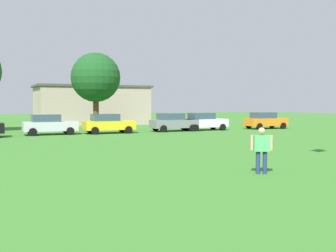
{
  "coord_description": "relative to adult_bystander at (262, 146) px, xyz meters",
  "views": [
    {
      "loc": [
        -2.02,
        0.94,
        2.55
      ],
      "look_at": [
        2.43,
        10.89,
        1.96
      ],
      "focal_mm": 44.23,
      "sensor_mm": 36.0,
      "label": 1
    }
  ],
  "objects": [
    {
      "name": "parked_car_orange_6",
      "position": [
        17.04,
        22.13,
        -0.15
      ],
      "size": [
        4.3,
        2.02,
        1.68
      ],
      "color": "orange",
      "rests_on": "ground"
    },
    {
      "name": "parked_car_silver_2",
      "position": [
        -4.29,
        22.67,
        -0.15
      ],
      "size": [
        4.3,
        2.02,
        1.68
      ],
      "color": "silver",
      "rests_on": "ground"
    },
    {
      "name": "adult_bystander",
      "position": [
        0.0,
        0.0,
        0.0
      ],
      "size": [
        0.73,
        0.54,
        1.69
      ],
      "rotation": [
        0.0,
        0.0,
        2.65
      ],
      "color": "navy",
      "rests_on": "ground"
    },
    {
      "name": "tree_far_right",
      "position": [
        1.03,
        28.18,
        4.12
      ],
      "size": [
        4.87,
        4.87,
        7.59
      ],
      "color": "brown",
      "rests_on": "ground"
    },
    {
      "name": "parked_car_white_5",
      "position": [
        10.09,
        22.49,
        -0.15
      ],
      "size": [
        4.3,
        2.02,
        1.68
      ],
      "color": "white",
      "rests_on": "ground"
    },
    {
      "name": "ground_plane",
      "position": [
        -7.17,
        16.82,
        -1.01
      ],
      "size": [
        160.0,
        160.0,
        0.0
      ],
      "primitive_type": "plane",
      "color": "#387528"
    },
    {
      "name": "house_right",
      "position": [
        1.76,
        38.62,
        1.41
      ],
      "size": [
        8.9,
        6.7,
        4.8
      ],
      "color": "beige",
      "rests_on": "ground"
    },
    {
      "name": "parked_car_yellow_3",
      "position": [
        0.58,
        22.25,
        -0.15
      ],
      "size": [
        4.3,
        2.02,
        1.68
      ],
      "color": "yellow",
      "rests_on": "ground"
    },
    {
      "name": "house_left",
      "position": [
        3.09,
        38.62,
        1.39
      ],
      "size": [
        13.58,
        7.82,
        4.77
      ],
      "color": "tan",
      "rests_on": "ground"
    },
    {
      "name": "parked_car_gray_4",
      "position": [
        6.86,
        22.48,
        -0.15
      ],
      "size": [
        4.3,
        2.02,
        1.68
      ],
      "color": "slate",
      "rests_on": "ground"
    }
  ]
}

